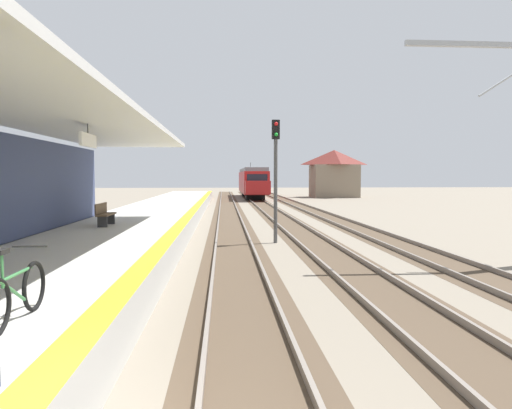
# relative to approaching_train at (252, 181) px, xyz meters

# --- Properties ---
(station_platform) EXTENTS (5.00, 80.00, 0.91)m
(station_platform) POSITION_rel_approaching_train_xyz_m (-7.80, -39.73, -1.73)
(station_platform) COLOR #B7B5AD
(station_platform) RESTS_ON ground
(track_pair_nearest_platform) EXTENTS (2.34, 120.00, 0.16)m
(track_pair_nearest_platform) POSITION_rel_approaching_train_xyz_m (-3.40, -35.73, -2.13)
(track_pair_nearest_platform) COLOR #4C3D2D
(track_pair_nearest_platform) RESTS_ON ground
(track_pair_middle) EXTENTS (2.34, 120.00, 0.16)m
(track_pair_middle) POSITION_rel_approaching_train_xyz_m (-0.00, -35.73, -2.13)
(track_pair_middle) COLOR #4C3D2D
(track_pair_middle) RESTS_ON ground
(track_pair_far_side) EXTENTS (2.34, 120.00, 0.16)m
(track_pair_far_side) POSITION_rel_approaching_train_xyz_m (3.40, -35.73, -2.13)
(track_pair_far_side) COLOR #4C3D2D
(track_pair_far_side) RESTS_ON ground
(approaching_train) EXTENTS (2.93, 19.60, 4.76)m
(approaching_train) POSITION_rel_approaching_train_xyz_m (0.00, 0.00, 0.00)
(approaching_train) COLOR maroon
(approaching_train) RESTS_ON ground
(bicycle_beside_commuter) EXTENTS (0.48, 1.82, 1.04)m
(bicycle_beside_commuter) POSITION_rel_approaching_train_xyz_m (-6.54, -53.71, -0.88)
(bicycle_beside_commuter) COLOR black
(bicycle_beside_commuter) RESTS_ON station_platform
(rail_signal_post) EXTENTS (0.32, 0.34, 5.20)m
(rail_signal_post) POSITION_rel_approaching_train_xyz_m (-1.61, -40.64, 1.02)
(rail_signal_post) COLOR #4C4C4C
(rail_signal_post) RESTS_ON ground
(platform_bench) EXTENTS (0.45, 1.60, 0.88)m
(platform_bench) POSITION_rel_approaching_train_xyz_m (-8.49, -41.61, -0.80)
(platform_bench) COLOR brown
(platform_bench) RESTS_ON station_platform
(distant_trackside_house) EXTENTS (6.60, 5.28, 6.40)m
(distant_trackside_house) POSITION_rel_approaching_train_xyz_m (11.19, 1.18, 1.16)
(distant_trackside_house) COLOR #7F705B
(distant_trackside_house) RESTS_ON ground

